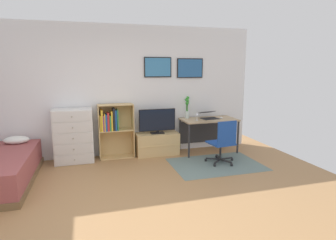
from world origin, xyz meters
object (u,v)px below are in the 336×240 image
Objects in this scene: tv_stand at (157,144)px; laptop at (208,116)px; desk at (207,124)px; wine_glass at (197,114)px; dresser at (74,136)px; bookshelf at (113,126)px; bamboo_vase at (187,107)px; office_chair at (223,141)px; television at (157,121)px; computer_mouse at (221,118)px.

laptop is at bearing -2.79° from tv_stand.
laptop reaches higher than desk.
laptop is 0.37m from wine_glass.
bookshelf reaches higher than dresser.
bookshelf is at bearing 171.66° from wine_glass.
wine_glass is (2.50, -0.19, 0.35)m from dresser.
dresser is at bearing -177.50° from bamboo_vase.
wine_glass is at bearing -163.20° from laptop.
dresser is 0.78m from bookshelf.
bookshelf is at bearing 146.89° from office_chair.
bookshelf is 2.05m from desk.
tv_stand is 1.28m from laptop.
desk is 0.19m from laptop.
television is at bearing 132.64° from office_chair.
office_chair reaches higher than tv_stand.
computer_mouse is 0.60m from wine_glass.
computer_mouse reaches higher than desk.
bamboo_vase reaches higher than computer_mouse.
laptop is (1.15, -0.03, 0.07)m from television.
dresser reaches higher than laptop.
wine_glass is (-0.25, 0.75, 0.42)m from office_chair.
computer_mouse is (0.28, -0.12, 0.15)m from desk.
office_chair is at bearing -18.80° from dresser.
wine_glass reaches higher than office_chair.
tv_stand is at bearing 173.59° from computer_mouse.
laptop is at bearing -2.96° from bookshelf.
wine_glass is at bearing 101.99° from office_chair.
bookshelf is 6.18× the size of wine_glass.
bamboo_vase is 0.33m from wine_glass.
laptop reaches higher than office_chair.
wine_glass is (-0.31, -0.16, 0.26)m from desk.
bamboo_vase is at bearing 163.09° from desk.
tv_stand is at bearing 0.51° from dresser.
desk is at bearing 157.07° from computer_mouse.
dresser reaches higher than wine_glass.
bamboo_vase is (-0.44, 0.14, 0.19)m from laptop.
bamboo_vase is (-0.43, 0.13, 0.38)m from desk.
television is 0.91× the size of office_chair.
bamboo_vase reaches higher than office_chair.
bamboo_vase is (0.71, 0.09, 0.75)m from tv_stand.
tv_stand is 1.16× the size of television.
desk is at bearing -2.54° from bookshelf.
tv_stand is at bearing 177.97° from desk.
bookshelf reaches higher than desk.
wine_glass is at bearing -8.34° from bookshelf.
dresser reaches higher than computer_mouse.
bookshelf is at bearing 169.49° from laptop.
dresser reaches higher than television.
dresser is 10.16× the size of computer_mouse.
bookshelf reaches higher than laptop.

